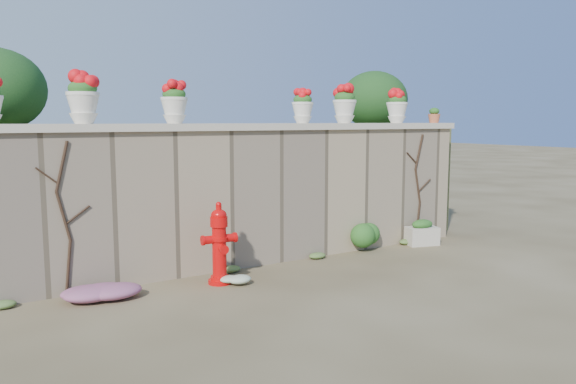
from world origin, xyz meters
TOP-DOWN VIEW (x-y plane):
  - ground at (0.00, 0.00)m, footprint 80.00×80.00m
  - stone_wall at (0.00, 1.80)m, footprint 8.00×0.40m
  - wall_cap at (0.00, 1.80)m, footprint 8.10×0.52m
  - raised_fill at (0.00, 5.00)m, footprint 9.00×6.00m
  - back_shrub_right at (3.40, 3.00)m, footprint 1.30×1.30m
  - vine_left at (-2.67, 1.58)m, footprint 0.60×0.04m
  - vine_right at (3.23, 1.58)m, footprint 0.60×0.04m
  - fire_hydrant at (-0.86, 1.10)m, footprint 0.47×0.33m
  - planter_box at (3.11, 1.34)m, footprint 0.60×0.45m
  - green_shrub at (2.01, 1.55)m, footprint 0.64×0.58m
  - magenta_clump at (-2.39, 1.23)m, footprint 0.86×0.57m
  - white_flowers at (-0.74, 0.94)m, footprint 0.48×0.38m
  - urn_pot_1 at (-2.35, 1.80)m, footprint 0.40×0.40m
  - urn_pot_2 at (-1.17, 1.80)m, footprint 0.36×0.36m
  - urn_pot_3 at (0.92, 1.80)m, footprint 0.33×0.33m
  - urn_pot_4 at (1.73, 1.80)m, footprint 0.38×0.38m
  - urn_pot_5 at (2.88, 1.80)m, footprint 0.37×0.37m
  - terracotta_pot at (3.80, 1.80)m, footprint 0.22×0.22m

SIDE VIEW (x-z plane):
  - ground at x=0.00m, z-range 0.00..0.00m
  - white_flowers at x=-0.74m, z-range 0.00..0.17m
  - magenta_clump at x=-2.39m, z-range 0.00..0.23m
  - planter_box at x=3.11m, z-range -0.02..0.43m
  - green_shrub at x=2.01m, z-range 0.00..0.61m
  - fire_hydrant at x=-0.86m, z-range 0.00..1.08m
  - vine_left at x=-2.67m, z-range 0.04..1.94m
  - vine_right at x=3.23m, z-range 0.04..1.94m
  - stone_wall at x=0.00m, z-range 0.00..2.00m
  - raised_fill at x=0.00m, z-range 0.00..2.00m
  - wall_cap at x=0.00m, z-range 2.00..2.10m
  - terracotta_pot at x=3.80m, z-range 2.09..2.36m
  - urn_pot_3 at x=0.92m, z-range 2.10..2.62m
  - urn_pot_2 at x=-1.17m, z-range 2.10..2.66m
  - urn_pot_5 at x=2.88m, z-range 2.10..2.67m
  - urn_pot_4 at x=1.73m, z-range 2.10..2.70m
  - urn_pot_1 at x=-2.35m, z-range 2.10..2.72m
  - back_shrub_right at x=3.40m, z-range 2.00..3.10m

